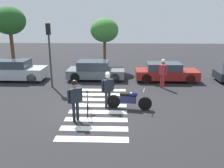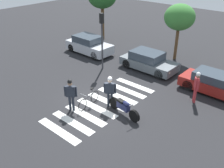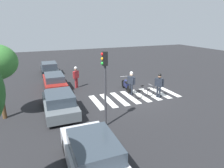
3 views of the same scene
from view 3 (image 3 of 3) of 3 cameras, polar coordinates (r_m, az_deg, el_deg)
The scene contains 12 objects.
ground_plane at distance 15.38m, azimuth 6.77°, elevation -3.58°, with size 60.00×60.00×0.00m, color #232326.
police_motorcycle at distance 16.50m, azimuth 4.15°, elevation -0.32°, with size 2.26×0.68×1.06m.
leaning_bicycle at distance 15.14m, azimuth 9.64°, elevation -2.47°, with size 0.46×1.80×1.02m.
officer_on_foot at distance 15.34m, azimuth 5.60°, elevation 0.80°, with size 0.61×0.44×1.90m.
officer_by_motorcycle at distance 15.09m, azimuth 13.58°, elevation 0.16°, with size 0.59×0.47×1.91m.
pedestrian_bystander at distance 17.24m, azimuth -10.46°, elevation 2.48°, with size 0.45×0.60×1.91m.
crosswalk_stripes at distance 15.38m, azimuth 6.77°, elevation -3.57°, with size 2.87×6.75×0.01m.
car_silver_sedan at distance 7.81m, azimuth -5.53°, elevation -20.07°, with size 4.17×1.86×1.50m.
car_grey_coupe at distance 12.77m, azimuth -15.05°, elevation -5.37°, with size 4.16×1.91×1.38m.
car_maroon_wagon at distance 17.64m, azimuth -16.44°, elevation 0.75°, with size 4.43×1.73×1.32m.
car_black_suv at distance 22.98m, azimuth -17.80°, elevation 4.34°, with size 3.95×1.77×1.31m.
traffic_light_pole at distance 10.04m, azimuth -2.11°, elevation 1.80°, with size 0.25×0.34×4.12m.
Camera 3 is at (-12.52, 7.07, 5.45)m, focal length 31.35 mm.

